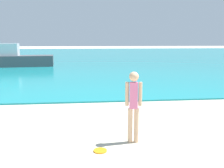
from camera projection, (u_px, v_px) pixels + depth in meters
The scene contains 4 objects.
water at pixel (89, 55), 38.77m from camera, with size 160.00×60.00×0.06m, color teal.
person_standing at pixel (134, 103), 5.60m from camera, with size 0.37×0.21×1.62m.
frisbee at pixel (100, 151), 5.27m from camera, with size 0.28×0.28×0.03m, color orange.
boat_near at pixel (16, 58), 21.76m from camera, with size 5.91×2.37×1.96m.
Camera 1 is at (-0.70, 1.86, 2.29)m, focal length 40.45 mm.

